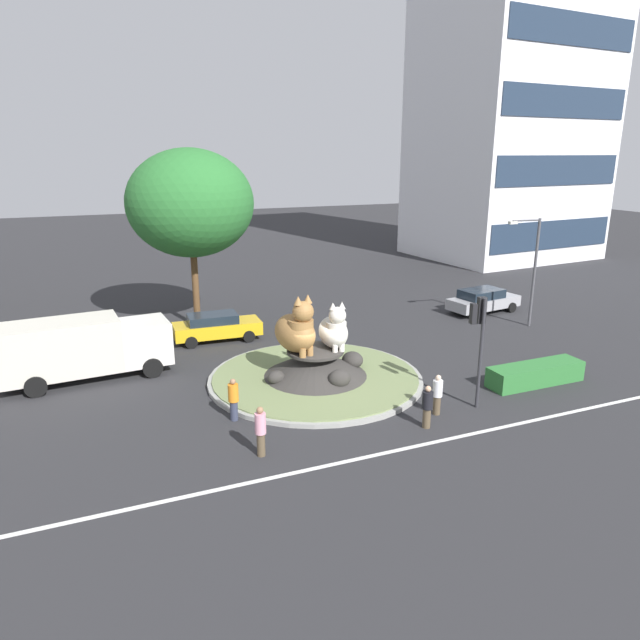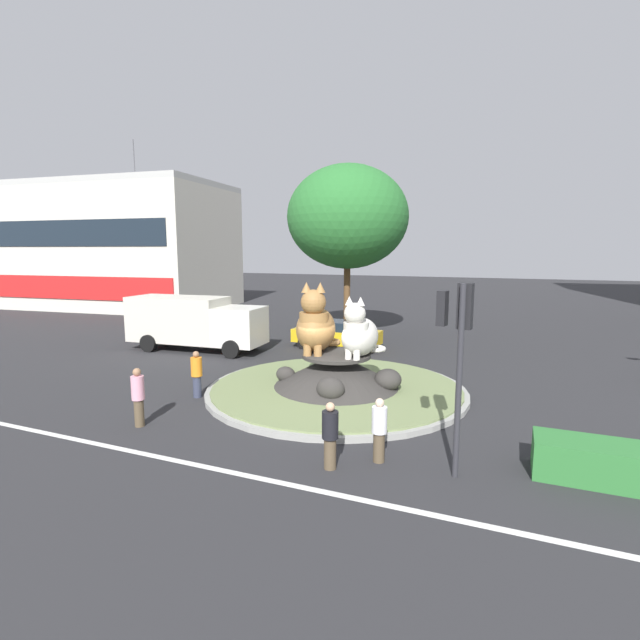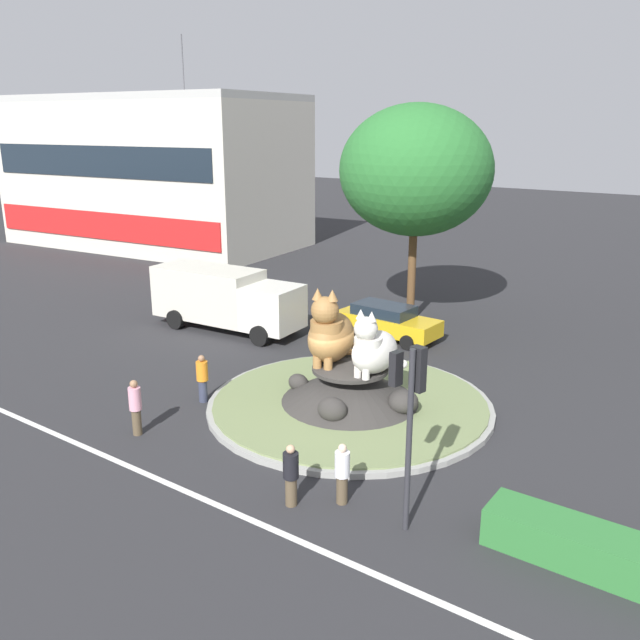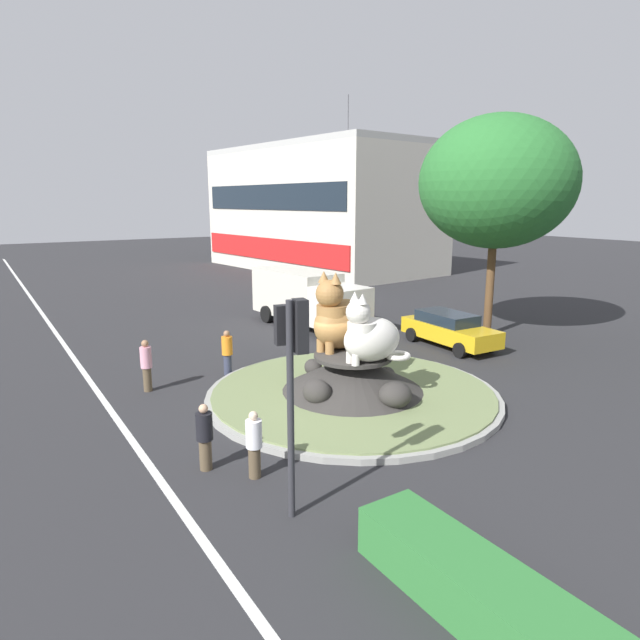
% 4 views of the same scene
% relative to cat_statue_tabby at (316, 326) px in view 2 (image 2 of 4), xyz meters
% --- Properties ---
extents(ground_plane, '(160.00, 160.00, 0.00)m').
position_rel_cat_statue_tabby_xyz_m(ground_plane, '(0.85, -0.06, -2.43)').
color(ground_plane, '#28282B').
extents(lane_centreline, '(112.00, 0.20, 0.01)m').
position_rel_cat_statue_tabby_xyz_m(lane_centreline, '(0.85, -7.06, -2.42)').
color(lane_centreline, silver).
rests_on(lane_centreline, ground).
extents(roundabout_island, '(9.62, 9.62, 1.45)m').
position_rel_cat_statue_tabby_xyz_m(roundabout_island, '(0.88, -0.07, -1.90)').
color(roundabout_island, gray).
rests_on(roundabout_island, ground).
extents(cat_statue_tabby, '(2.01, 2.95, 2.66)m').
position_rel_cat_statue_tabby_xyz_m(cat_statue_tabby, '(0.00, 0.00, 0.00)').
color(cat_statue_tabby, '#9E703D').
rests_on(cat_statue_tabby, roundabout_island).
extents(cat_statue_white, '(1.56, 2.27, 2.21)m').
position_rel_cat_statue_tabby_xyz_m(cat_statue_white, '(1.75, -0.10, -0.17)').
color(cat_statue_white, silver).
rests_on(cat_statue_white, roundabout_island).
extents(traffic_light_mast, '(0.78, 0.46, 4.52)m').
position_rel_cat_statue_tabby_xyz_m(traffic_light_mast, '(5.70, -5.10, 0.90)').
color(traffic_light_mast, '#2D2D33').
rests_on(traffic_light_mast, ground).
extents(shophouse_block, '(23.34, 13.71, 15.55)m').
position_rel_cat_statue_tabby_xyz_m(shophouse_block, '(-29.04, 17.98, 3.19)').
color(shophouse_block, beige).
rests_on(shophouse_block, ground).
extents(broadleaf_tree_behind_island, '(7.04, 7.04, 10.16)m').
position_rel_cat_statue_tabby_xyz_m(broadleaf_tree_behind_island, '(-2.40, 10.35, 4.73)').
color(broadleaf_tree_behind_island, brown).
rests_on(broadleaf_tree_behind_island, ground).
extents(pedestrian_white_shirt, '(0.38, 0.38, 1.64)m').
position_rel_cat_statue_tabby_xyz_m(pedestrian_white_shirt, '(3.91, -5.14, -1.57)').
color(pedestrian_white_shirt, brown).
rests_on(pedestrian_white_shirt, ground).
extents(pedestrian_black_shirt, '(0.40, 0.40, 1.66)m').
position_rel_cat_statue_tabby_xyz_m(pedestrian_black_shirt, '(2.92, -5.95, -1.56)').
color(pedestrian_black_shirt, brown).
rests_on(pedestrian_black_shirt, ground).
extents(pedestrian_orange_shirt, '(0.40, 0.40, 1.69)m').
position_rel_cat_statue_tabby_xyz_m(pedestrian_orange_shirt, '(-3.54, -2.58, -1.54)').
color(pedestrian_orange_shirt, '#33384C').
rests_on(pedestrian_orange_shirt, ground).
extents(pedestrian_pink_shirt, '(0.38, 0.38, 1.79)m').
position_rel_cat_statue_tabby_xyz_m(pedestrian_pink_shirt, '(-3.39, -5.58, -1.48)').
color(pedestrian_pink_shirt, brown).
rests_on(pedestrian_pink_shirt, ground).
extents(hatchback_near_shophouse, '(4.74, 2.15, 1.51)m').
position_rel_cat_statue_tabby_xyz_m(hatchback_near_shophouse, '(-1.96, 7.31, -1.63)').
color(hatchback_near_shophouse, gold).
rests_on(hatchback_near_shophouse, ground).
extents(delivery_box_truck, '(7.47, 3.04, 2.81)m').
position_rel_cat_statue_tabby_xyz_m(delivery_box_truck, '(-8.71, 4.07, -0.88)').
color(delivery_box_truck, silver).
rests_on(delivery_box_truck, ground).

